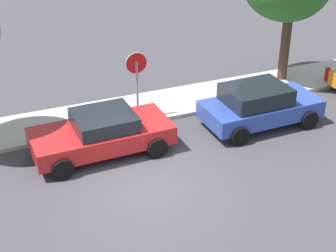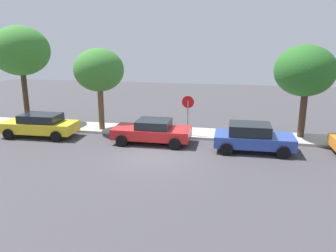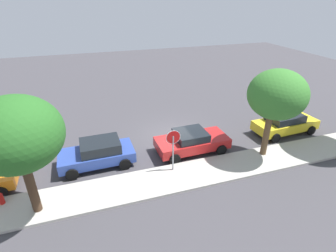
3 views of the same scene
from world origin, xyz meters
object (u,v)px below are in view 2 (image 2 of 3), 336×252
object	(u,v)px
street_tree_near_corner	(305,71)
street_tree_mid_block	(99,70)
parked_car_blue	(253,137)
street_tree_far	(20,51)
fire_hydrant	(333,139)
stop_sign	(188,109)
parked_car_red	(152,131)
parked_car_yellow	(40,125)

from	to	relation	value
street_tree_near_corner	street_tree_mid_block	xyz separation A→B (m)	(-12.04, -0.77, -0.10)
parked_car_blue	street_tree_far	size ratio (longest dim) A/B	0.61
street_tree_far	fire_hydrant	size ratio (longest dim) A/B	9.21
stop_sign	street_tree_near_corner	xyz separation A→B (m)	(6.44, 1.09, 2.21)
parked_car_red	street_tree_far	xyz separation A→B (m)	(-9.73, 2.71, 4.24)
parked_car_red	street_tree_near_corner	xyz separation A→B (m)	(8.18, 2.70, 3.23)
parked_car_red	street_tree_mid_block	bearing A→B (deg)	153.45
street_tree_far	parked_car_yellow	bearing A→B (deg)	-45.37
parked_car_blue	stop_sign	bearing A→B (deg)	152.41
parked_car_blue	parked_car_yellow	world-z (taller)	parked_car_blue
parked_car_blue	street_tree_near_corner	xyz separation A→B (m)	(2.76, 3.01, 3.17)
street_tree_near_corner	fire_hydrant	distance (m)	4.06
parked_car_blue	street_tree_mid_block	distance (m)	10.03
parked_car_blue	street_tree_far	distance (m)	16.01
stop_sign	fire_hydrant	size ratio (longest dim) A/B	3.48
stop_sign	parked_car_yellow	world-z (taller)	stop_sign
fire_hydrant	parked_car_blue	bearing A→B (deg)	-156.32
stop_sign	fire_hydrant	bearing A→B (deg)	0.04
street_tree_near_corner	fire_hydrant	bearing A→B (deg)	-33.55
parked_car_blue	parked_car_yellow	distance (m)	12.29
parked_car_blue	parked_car_yellow	bearing A→B (deg)	179.43
street_tree_near_corner	fire_hydrant	xyz separation A→B (m)	(1.63, -1.08, -3.56)
street_tree_near_corner	street_tree_far	bearing A→B (deg)	179.97
parked_car_yellow	fire_hydrant	xyz separation A→B (m)	(16.69, 1.80, -0.36)
parked_car_yellow	street_tree_mid_block	distance (m)	4.80
parked_car_yellow	street_tree_mid_block	xyz separation A→B (m)	(3.01, 2.11, 3.09)
parked_car_red	fire_hydrant	bearing A→B (deg)	9.38
parked_car_blue	street_tree_mid_block	bearing A→B (deg)	166.47
parked_car_red	parked_car_yellow	bearing A→B (deg)	-178.48
parked_car_red	parked_car_blue	size ratio (longest dim) A/B	1.07
parked_car_red	parked_car_blue	bearing A→B (deg)	-3.22
parked_car_yellow	stop_sign	bearing A→B (deg)	11.79
stop_sign	parked_car_red	bearing A→B (deg)	-137.16
stop_sign	street_tree_far	size ratio (longest dim) A/B	0.38
stop_sign	parked_car_blue	xyz separation A→B (m)	(3.68, -1.92, -0.96)
street_tree_far	fire_hydrant	world-z (taller)	street_tree_far
parked_car_red	parked_car_yellow	world-z (taller)	parked_car_yellow
stop_sign	street_tree_near_corner	bearing A→B (deg)	9.59
street_tree_near_corner	street_tree_mid_block	size ratio (longest dim) A/B	1.04
street_tree_near_corner	street_tree_mid_block	distance (m)	12.07
stop_sign	fire_hydrant	distance (m)	8.18
parked_car_blue	street_tree_far	world-z (taller)	street_tree_far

